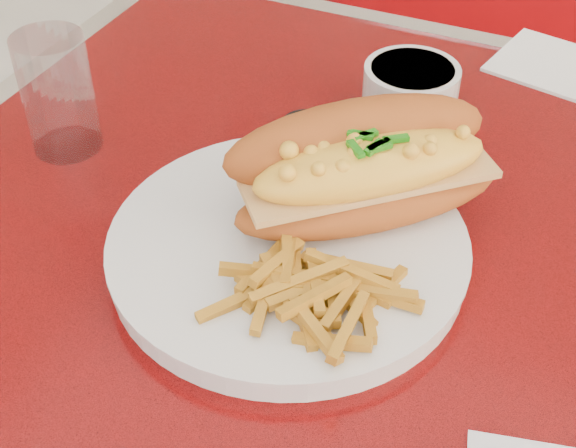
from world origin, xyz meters
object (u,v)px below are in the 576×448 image
at_px(diner_table, 496,396).
at_px(booth_bench_far, 565,186).
at_px(water_tumbler, 58,94).
at_px(sauce_cup_left, 308,134).
at_px(fork, 380,251).
at_px(mac_hoagie, 365,167).
at_px(gravy_ramekin, 410,90).
at_px(dinner_plate, 288,248).

height_order(diner_table, booth_bench_far, booth_bench_far).
xyz_separation_m(diner_table, water_tumbler, (-0.47, 0.00, 0.22)).
bearing_deg(water_tumbler, sauce_cup_left, 23.90).
distance_m(booth_bench_far, fork, 1.00).
bearing_deg(water_tumbler, diner_table, -0.22).
height_order(booth_bench_far, fork, booth_bench_far).
bearing_deg(fork, diner_table, -70.62).
bearing_deg(sauce_cup_left, booth_bench_far, 70.73).
height_order(mac_hoagie, fork, mac_hoagie).
relative_size(diner_table, fork, 7.65).
height_order(mac_hoagie, sauce_cup_left, mac_hoagie).
bearing_deg(sauce_cup_left, mac_hoagie, -45.65).
relative_size(mac_hoagie, gravy_ramekin, 2.28).
distance_m(diner_table, gravy_ramekin, 0.33).
height_order(fork, water_tumbler, water_tumbler).
xyz_separation_m(booth_bench_far, mac_hoagie, (-0.15, -0.80, 0.55)).
bearing_deg(water_tumbler, booth_bench_far, 59.69).
bearing_deg(mac_hoagie, diner_table, -44.31).
relative_size(diner_table, dinner_plate, 3.94).
distance_m(dinner_plate, gravy_ramekin, 0.26).
xyz_separation_m(sauce_cup_left, water_tumbler, (-0.22, -0.10, 0.05)).
distance_m(booth_bench_far, water_tumbler, 1.08).
bearing_deg(gravy_ramekin, sauce_cup_left, -127.07).
distance_m(mac_hoagie, fork, 0.07).
relative_size(booth_bench_far, water_tumbler, 9.80).
xyz_separation_m(booth_bench_far, water_tumbler, (-0.47, -0.81, 0.54)).
bearing_deg(diner_table, fork, -161.16).
bearing_deg(gravy_ramekin, fork, -77.93).
height_order(dinner_plate, sauce_cup_left, sauce_cup_left).
distance_m(fork, sauce_cup_left, 0.19).
bearing_deg(gravy_ramekin, mac_hoagie, -84.83).
height_order(diner_table, gravy_ramekin, gravy_ramekin).
height_order(dinner_plate, gravy_ramekin, gravy_ramekin).
bearing_deg(sauce_cup_left, gravy_ramekin, 52.93).
bearing_deg(dinner_plate, water_tumbler, 167.33).
relative_size(gravy_ramekin, water_tumbler, 0.92).
xyz_separation_m(mac_hoagie, gravy_ramekin, (-0.02, 0.20, -0.04)).
xyz_separation_m(mac_hoagie, fork, (0.03, -0.05, -0.04)).
distance_m(dinner_plate, sauce_cup_left, 0.17).
bearing_deg(sauce_cup_left, fork, -48.22).
bearing_deg(gravy_ramekin, water_tumbler, -146.40).
bearing_deg(booth_bench_far, water_tumbler, -120.31).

